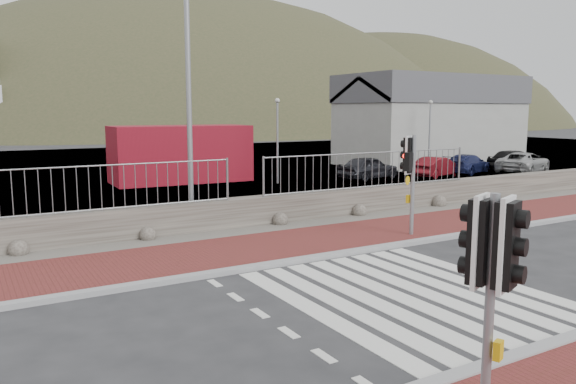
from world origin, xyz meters
TOP-DOWN VIEW (x-y plane):
  - ground at (0.00, 0.00)m, footprint 220.00×220.00m
  - sidewalk_far at (0.00, 4.50)m, footprint 40.00×3.00m
  - kerb_near at (0.00, -3.00)m, footprint 40.00×0.25m
  - kerb_far at (0.00, 3.00)m, footprint 40.00×0.25m
  - zebra_crossing at (-0.00, 0.00)m, footprint 4.62×5.60m
  - gravel_strip at (0.00, 6.50)m, footprint 40.00×1.50m
  - stone_wall at (0.00, 7.30)m, footprint 40.00×0.60m
  - railing at (0.00, 7.15)m, footprint 18.07×0.07m
  - quay at (0.00, 27.90)m, footprint 120.00×40.00m
  - water at (0.00, 62.90)m, footprint 220.00×50.00m
  - harbor_building at (20.00, 19.90)m, footprint 12.20×6.20m
  - hills_backdrop at (6.74, 87.90)m, footprint 254.00×90.00m
  - traffic_signal_near at (-2.60, -4.02)m, footprint 0.44×0.36m
  - traffic_signal_far at (3.42, 3.68)m, footprint 0.70×0.46m
  - streetlight at (-1.23, 8.04)m, footprint 1.78×0.88m
  - shipping_container at (2.18, 18.94)m, footprint 6.79×3.03m
  - car_a at (10.89, 14.99)m, footprint 3.73×2.01m
  - car_b at (14.69, 13.92)m, footprint 3.47×1.89m
  - car_c at (17.38, 14.26)m, footprint 4.09×2.71m
  - car_d at (20.47, 12.92)m, footprint 4.64×3.20m
  - car_e at (20.93, 13.95)m, footprint 3.98×2.02m

SIDE VIEW (x-z plane):
  - hills_backdrop at x=6.74m, z-range -73.05..26.95m
  - ground at x=0.00m, z-range 0.00..0.00m
  - quay at x=0.00m, z-range -0.25..0.25m
  - water at x=0.00m, z-range -0.03..0.03m
  - zebra_crossing at x=0.00m, z-range 0.00..0.01m
  - gravel_strip at x=0.00m, z-range 0.00..0.06m
  - sidewalk_far at x=0.00m, z-range 0.00..0.08m
  - kerb_near at x=0.00m, z-range -0.01..0.11m
  - kerb_far at x=0.00m, z-range -0.01..0.11m
  - stone_wall at x=0.00m, z-range 0.00..0.90m
  - car_b at x=14.69m, z-range 0.00..1.08m
  - car_c at x=17.38m, z-range 0.00..1.10m
  - car_d at x=20.47m, z-range 0.00..1.18m
  - car_a at x=10.89m, z-range 0.00..1.21m
  - car_e at x=20.93m, z-range 0.00..1.30m
  - shipping_container at x=2.18m, z-range 0.00..2.79m
  - railing at x=0.00m, z-range 1.21..2.43m
  - traffic_signal_near at x=-2.60m, z-range 0.59..3.26m
  - traffic_signal_far at x=3.42m, z-range 0.64..3.50m
  - harbor_building at x=20.00m, z-range 0.03..5.83m
  - streetlight at x=-1.23m, z-range 0.56..9.41m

